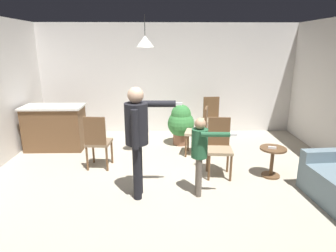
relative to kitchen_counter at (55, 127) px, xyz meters
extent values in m
plane|color=#B2A893|center=(2.45, -1.91, -0.48)|extent=(7.68, 7.68, 0.00)
cube|color=silver|center=(2.45, 1.29, 0.87)|extent=(6.40, 0.10, 2.70)
cube|color=slate|center=(4.89, -1.87, -0.16)|extent=(0.86, 0.25, 0.63)
cylinder|color=brown|center=(4.57, -1.91, -0.45)|extent=(0.05, 0.05, 0.06)
cube|color=brown|center=(0.00, 0.00, -0.02)|extent=(1.20, 0.60, 0.91)
cube|color=beige|center=(0.00, 0.00, 0.45)|extent=(1.26, 0.66, 0.04)
cylinder|color=brown|center=(4.18, -1.48, 0.03)|extent=(0.44, 0.44, 0.03)
cylinder|color=brown|center=(4.18, -1.48, -0.23)|extent=(0.06, 0.06, 0.49)
cylinder|color=brown|center=(4.18, -1.48, -0.46)|extent=(0.31, 0.31, 0.03)
cylinder|color=black|center=(1.94, -2.00, -0.06)|extent=(0.12, 0.12, 0.83)
cylinder|color=black|center=(1.94, -2.18, -0.06)|extent=(0.12, 0.12, 0.83)
cylinder|color=black|center=(1.94, -2.09, 0.65)|extent=(0.33, 0.33, 0.59)
sphere|color=#D8AD8C|center=(1.94, -2.09, 1.05)|extent=(0.22, 0.22, 0.22)
cylinder|color=black|center=(2.22, -1.91, 0.89)|extent=(0.56, 0.11, 0.10)
cube|color=white|center=(2.53, -1.92, 0.89)|extent=(0.13, 0.04, 0.04)
cylinder|color=black|center=(1.94, -2.28, 0.62)|extent=(0.10, 0.10, 0.55)
cylinder|color=#60564C|center=(2.85, -2.00, -0.18)|extent=(0.09, 0.09, 0.60)
cylinder|color=#60564C|center=(2.84, -2.13, -0.18)|extent=(0.09, 0.09, 0.60)
cylinder|color=#265938|center=(2.84, -2.06, 0.34)|extent=(0.24, 0.24, 0.43)
sphere|color=tan|center=(2.84, -2.06, 0.64)|extent=(0.16, 0.16, 0.16)
cylinder|color=#265938|center=(2.85, -1.93, 0.32)|extent=(0.07, 0.07, 0.40)
cylinder|color=#265938|center=(3.04, -2.21, 0.52)|extent=(0.41, 0.09, 0.07)
cube|color=white|center=(3.27, -2.23, 0.52)|extent=(0.13, 0.04, 0.04)
cylinder|color=brown|center=(3.46, -1.28, -0.25)|extent=(0.04, 0.04, 0.45)
cylinder|color=brown|center=(3.10, -1.25, -0.25)|extent=(0.04, 0.04, 0.45)
cylinder|color=brown|center=(3.43, -1.64, -0.25)|extent=(0.04, 0.04, 0.45)
cylinder|color=brown|center=(3.08, -1.61, -0.25)|extent=(0.04, 0.04, 0.45)
cube|color=#997F60|center=(3.27, -1.45, 0.00)|extent=(0.45, 0.45, 0.05)
cube|color=brown|center=(3.28, -1.26, 0.27)|extent=(0.38, 0.07, 0.50)
cylinder|color=brown|center=(3.66, 0.73, -0.25)|extent=(0.04, 0.04, 0.45)
cylinder|color=brown|center=(3.30, 0.70, -0.25)|extent=(0.04, 0.04, 0.45)
cylinder|color=brown|center=(3.69, 0.37, -0.25)|extent=(0.04, 0.04, 0.45)
cylinder|color=brown|center=(3.33, 0.34, -0.25)|extent=(0.04, 0.04, 0.45)
cube|color=tan|center=(3.49, 0.53, 0.00)|extent=(0.45, 0.45, 0.05)
cube|color=brown|center=(3.48, 0.72, 0.27)|extent=(0.38, 0.07, 0.50)
cylinder|color=brown|center=(0.96, -1.16, -0.25)|extent=(0.04, 0.04, 0.45)
cylinder|color=brown|center=(1.31, -1.19, -0.25)|extent=(0.04, 0.04, 0.45)
cylinder|color=brown|center=(0.99, -0.80, -0.25)|extent=(0.04, 0.04, 0.45)
cylinder|color=brown|center=(1.34, -0.83, -0.25)|extent=(0.04, 0.04, 0.45)
cube|color=#7F664C|center=(1.15, -1.00, 0.00)|extent=(0.45, 0.45, 0.05)
cube|color=brown|center=(1.13, -1.19, 0.27)|extent=(0.38, 0.07, 0.50)
cylinder|color=brown|center=(3.13, -0.63, -0.25)|extent=(0.04, 0.04, 0.45)
cylinder|color=brown|center=(3.21, -0.28, -0.25)|extent=(0.04, 0.04, 0.45)
cylinder|color=brown|center=(2.78, -0.56, -0.25)|extent=(0.04, 0.04, 0.45)
cylinder|color=brown|center=(2.86, -0.20, -0.25)|extent=(0.04, 0.04, 0.45)
cube|color=tan|center=(2.99, -0.42, 0.00)|extent=(0.50, 0.50, 0.05)
cube|color=brown|center=(3.18, -0.46, 0.27)|extent=(0.12, 0.38, 0.50)
cylinder|color=brown|center=(2.73, 0.24, -0.34)|extent=(0.35, 0.35, 0.27)
sphere|color=#387F3D|center=(2.73, 0.24, 0.01)|extent=(0.60, 0.60, 0.60)
sphere|color=#387F3D|center=(2.73, 0.24, 0.22)|extent=(0.45, 0.45, 0.45)
cube|color=white|center=(4.14, -1.51, 0.06)|extent=(0.13, 0.07, 0.04)
cone|color=silver|center=(2.01, -0.70, 1.77)|extent=(0.32, 0.32, 0.20)
cylinder|color=black|center=(2.01, -0.70, 2.04)|extent=(0.01, 0.01, 0.36)
camera|label=1|loc=(2.30, -6.02, 1.73)|focal=30.94mm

